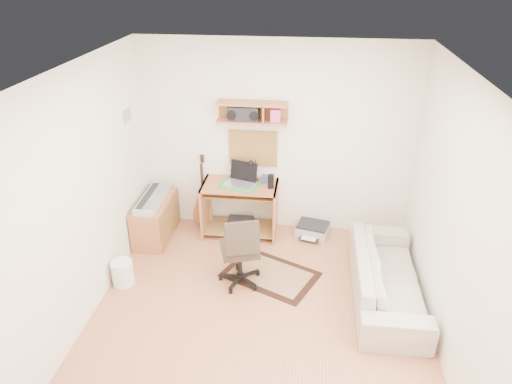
# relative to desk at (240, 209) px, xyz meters

# --- Properties ---
(floor) EXTENTS (3.60, 4.00, 0.01)m
(floor) POSITION_rel_desk_xyz_m (0.45, -1.73, -0.38)
(floor) COLOR #C77C53
(floor) RESTS_ON ground
(ceiling) EXTENTS (3.60, 4.00, 0.01)m
(ceiling) POSITION_rel_desk_xyz_m (0.45, -1.73, 2.23)
(ceiling) COLOR white
(ceiling) RESTS_ON ground
(back_wall) EXTENTS (3.60, 0.01, 2.60)m
(back_wall) POSITION_rel_desk_xyz_m (0.45, 0.28, 0.93)
(back_wall) COLOR white
(back_wall) RESTS_ON ground
(left_wall) EXTENTS (0.01, 4.00, 2.60)m
(left_wall) POSITION_rel_desk_xyz_m (-1.36, -1.73, 0.93)
(left_wall) COLOR white
(left_wall) RESTS_ON ground
(right_wall) EXTENTS (0.01, 4.00, 2.60)m
(right_wall) POSITION_rel_desk_xyz_m (2.25, -1.73, 0.93)
(right_wall) COLOR white
(right_wall) RESTS_ON ground
(wall_shelf) EXTENTS (0.90, 0.25, 0.26)m
(wall_shelf) POSITION_rel_desk_xyz_m (0.15, 0.15, 1.32)
(wall_shelf) COLOR #BC6C42
(wall_shelf) RESTS_ON back_wall
(cork_board) EXTENTS (0.64, 0.03, 0.49)m
(cork_board) POSITION_rel_desk_xyz_m (0.15, 0.25, 0.79)
(cork_board) COLOR #AB7955
(cork_board) RESTS_ON back_wall
(wall_photo) EXTENTS (0.02, 0.20, 0.15)m
(wall_photo) POSITION_rel_desk_xyz_m (-1.34, -0.23, 1.34)
(wall_photo) COLOR #4C8CBF
(wall_photo) RESTS_ON left_wall
(desk) EXTENTS (1.00, 0.55, 0.75)m
(desk) POSITION_rel_desk_xyz_m (0.00, 0.00, 0.00)
(desk) COLOR #BC6C42
(desk) RESTS_ON floor
(laptop) EXTENTS (0.48, 0.48, 0.29)m
(laptop) POSITION_rel_desk_xyz_m (0.00, -0.02, 0.52)
(laptop) COLOR silver
(laptop) RESTS_ON desk
(speaker) EXTENTS (0.08, 0.08, 0.19)m
(speaker) POSITION_rel_desk_xyz_m (0.42, -0.05, 0.47)
(speaker) COLOR black
(speaker) RESTS_ON desk
(desk_lamp) EXTENTS (0.10, 0.10, 0.31)m
(desk_lamp) POSITION_rel_desk_xyz_m (0.19, 0.14, 0.53)
(desk_lamp) COLOR black
(desk_lamp) RESTS_ON desk
(pencil_cup) EXTENTS (0.08, 0.08, 0.11)m
(pencil_cup) POSITION_rel_desk_xyz_m (0.32, 0.10, 0.43)
(pencil_cup) COLOR #3543A1
(pencil_cup) RESTS_ON desk
(boombox) EXTENTS (0.38, 0.18, 0.20)m
(boombox) POSITION_rel_desk_xyz_m (0.04, 0.15, 1.30)
(boombox) COLOR black
(boombox) RESTS_ON wall_shelf
(rug) EXTENTS (1.27, 1.10, 0.01)m
(rug) POSITION_rel_desk_xyz_m (0.50, -0.91, -0.37)
(rug) COLOR tan
(rug) RESTS_ON floor
(task_chair) EXTENTS (0.60, 0.60, 0.93)m
(task_chair) POSITION_rel_desk_xyz_m (0.16, -1.08, 0.09)
(task_chair) COLOR #33281E
(task_chair) RESTS_ON floor
(cabinet) EXTENTS (0.40, 0.90, 0.55)m
(cabinet) POSITION_rel_desk_xyz_m (-1.13, -0.22, -0.10)
(cabinet) COLOR #BC6C42
(cabinet) RESTS_ON floor
(music_keyboard) EXTENTS (0.27, 0.85, 0.07)m
(music_keyboard) POSITION_rel_desk_xyz_m (-1.13, -0.22, 0.21)
(music_keyboard) COLOR #B2B5BA
(music_keyboard) RESTS_ON cabinet
(guitar) EXTENTS (0.31, 0.23, 1.06)m
(guitar) POSITION_rel_desk_xyz_m (-0.55, 0.13, 0.15)
(guitar) COLOR #A06531
(guitar) RESTS_ON floor
(waste_basket) EXTENTS (0.28, 0.28, 0.30)m
(waste_basket) POSITION_rel_desk_xyz_m (-1.20, -1.28, -0.22)
(waste_basket) COLOR white
(waste_basket) RESTS_ON floor
(printer) EXTENTS (0.49, 0.42, 0.16)m
(printer) POSITION_rel_desk_xyz_m (1.00, 0.07, -0.29)
(printer) COLOR #A5A8AA
(printer) RESTS_ON floor
(sofa) EXTENTS (0.54, 1.85, 0.72)m
(sofa) POSITION_rel_desk_xyz_m (1.83, -1.13, -0.01)
(sofa) COLOR #B9A893
(sofa) RESTS_ON floor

